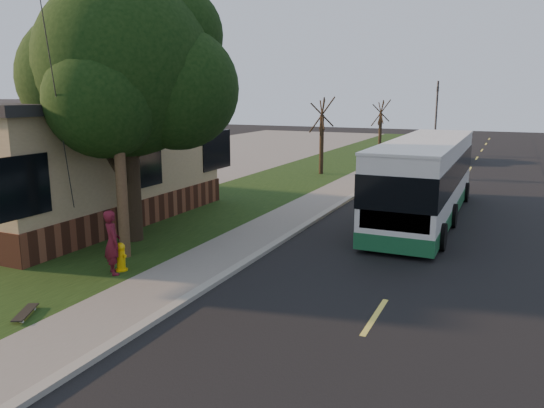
% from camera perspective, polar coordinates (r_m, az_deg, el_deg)
% --- Properties ---
extents(ground, '(120.00, 120.00, 0.00)m').
position_cam_1_polar(ground, '(12.82, -6.83, -8.97)').
color(ground, black).
rests_on(ground, ground).
extents(road, '(8.00, 80.00, 0.01)m').
position_cam_1_polar(road, '(20.83, 17.55, -1.29)').
color(road, black).
rests_on(road, ground).
extents(curb, '(0.25, 80.00, 0.12)m').
position_cam_1_polar(curb, '(21.63, 7.02, -0.20)').
color(curb, gray).
rests_on(curb, ground).
extents(sidewalk, '(2.00, 80.00, 0.08)m').
position_cam_1_polar(sidewalk, '(21.95, 4.53, -0.03)').
color(sidewalk, slate).
rests_on(sidewalk, ground).
extents(grass_verge, '(5.00, 80.00, 0.07)m').
position_cam_1_polar(grass_verge, '(23.35, -3.56, 0.69)').
color(grass_verge, black).
rests_on(grass_verge, ground).
extents(building_lot, '(15.00, 80.00, 0.04)m').
position_cam_1_polar(building_lot, '(29.35, -21.08, 2.18)').
color(building_lot, slate).
rests_on(building_lot, ground).
extents(fire_hydrant, '(0.32, 0.32, 0.74)m').
position_cam_1_polar(fire_hydrant, '(14.15, -15.95, -5.49)').
color(fire_hydrant, '#EAB70C').
rests_on(fire_hydrant, grass_verge).
extents(utility_pole, '(2.86, 3.21, 9.07)m').
position_cam_1_polar(utility_pole, '(14.76, -16.49, 11.73)').
color(utility_pole, '#473321').
rests_on(utility_pole, ground).
extents(leafy_tree, '(6.30, 6.00, 7.80)m').
position_cam_1_polar(leafy_tree, '(16.60, -15.10, 13.61)').
color(leafy_tree, black).
rests_on(leafy_tree, grass_verge).
extents(bare_tree_near, '(1.38, 1.21, 4.31)m').
position_cam_1_polar(bare_tree_near, '(29.96, 5.36, 7.20)').
color(bare_tree_near, black).
rests_on(bare_tree_near, grass_verge).
extents(bare_tree_far, '(1.38, 1.21, 4.03)m').
position_cam_1_polar(bare_tree_far, '(41.35, 11.57, 8.07)').
color(bare_tree_far, black).
rests_on(bare_tree_far, grass_verge).
extents(traffic_signal, '(0.18, 0.22, 5.50)m').
position_cam_1_polar(traffic_signal, '(44.61, 17.27, 9.54)').
color(traffic_signal, '#2D2D30').
rests_on(traffic_signal, ground).
extents(transit_bus, '(2.49, 10.80, 2.93)m').
position_cam_1_polar(transit_bus, '(20.05, 16.18, 2.82)').
color(transit_bus, silver).
rests_on(transit_bus, ground).
extents(skateboarder, '(0.71, 0.67, 1.64)m').
position_cam_1_polar(skateboarder, '(13.84, -16.80, -3.97)').
color(skateboarder, '#52101D').
rests_on(skateboarder, grass_verge).
extents(skateboard_main, '(0.63, 0.91, 0.09)m').
position_cam_1_polar(skateboard_main, '(12.16, -25.00, -10.55)').
color(skateboard_main, black).
rests_on(skateboard_main, grass_verge).
extents(dumpster, '(1.55, 1.31, 1.22)m').
position_cam_1_polar(dumpster, '(19.29, -23.17, -0.75)').
color(dumpster, '#133319').
rests_on(dumpster, building_lot).
extents(distant_car, '(2.14, 4.78, 1.59)m').
position_cam_1_polar(distant_car, '(38.00, 18.60, 5.56)').
color(distant_car, black).
rests_on(distant_car, ground).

